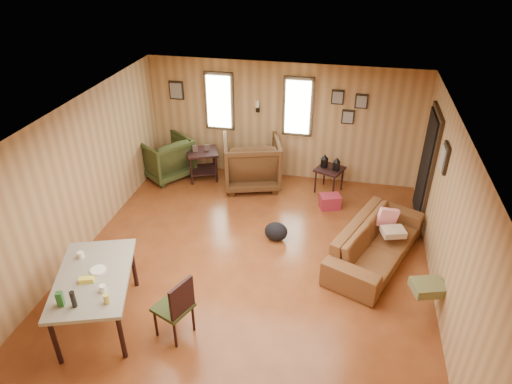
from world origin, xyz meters
TOP-DOWN VIEW (x-y plane):
  - room at (0.17, 0.27)m, footprint 5.54×6.04m
  - sofa at (1.92, 0.47)m, footprint 1.43×2.26m
  - recliner_brown at (-0.52, 2.45)m, footprint 1.34×1.30m
  - recliner_green at (-2.36, 2.45)m, footprint 1.24×1.25m
  - end_table at (-1.57, 2.50)m, footprint 0.78×0.75m
  - side_table at (1.04, 2.50)m, footprint 0.64×0.64m
  - cooler at (1.11, 1.87)m, footprint 0.44×0.38m
  - backpack at (0.29, 0.65)m, footprint 0.45×0.37m
  - sofa_pillows at (2.33, 0.05)m, footprint 0.92×1.79m
  - dining_table at (-1.69, -1.65)m, footprint 1.34×1.73m
  - dining_chair at (-0.58, -1.66)m, footprint 0.55×0.55m

SIDE VIEW (x-z plane):
  - cooler at x=1.11m, z-range 0.00..0.27m
  - backpack at x=0.29m, z-range 0.00..0.34m
  - sofa at x=1.92m, z-range 0.00..0.85m
  - end_table at x=-1.57m, z-range 0.05..0.82m
  - recliner_green at x=-2.36m, z-range 0.00..0.95m
  - sofa_pillows at x=2.33m, z-range 0.32..0.69m
  - dining_chair at x=-0.58m, z-range 0.06..0.98m
  - side_table at x=1.04m, z-range 0.14..0.93m
  - recliner_brown at x=-0.52m, z-range 0.00..1.13m
  - dining_table at x=-1.69m, z-range 0.21..1.20m
  - room at x=0.17m, z-range -0.02..2.43m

